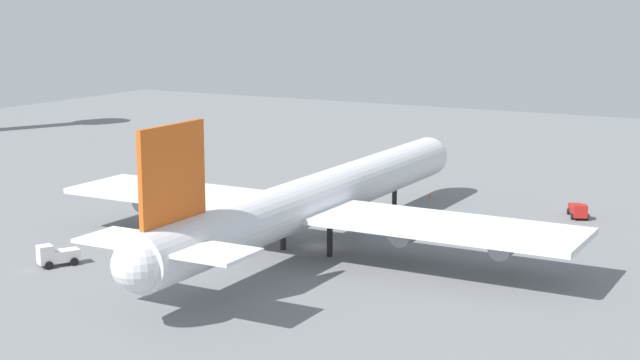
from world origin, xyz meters
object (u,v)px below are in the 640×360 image
at_px(safety_cone_nose, 430,196).
at_px(cargo_airplane, 317,199).
at_px(maintenance_van, 578,210).
at_px(fuel_truck, 57,255).

bearing_deg(safety_cone_nose, cargo_airplane, 178.76).
height_order(cargo_airplane, maintenance_van, cargo_airplane).
bearing_deg(fuel_truck, safety_cone_nose, -22.39).
bearing_deg(cargo_airplane, fuel_truck, 134.14).
relative_size(fuel_truck, safety_cone_nose, 7.40).
distance_m(fuel_truck, safety_cone_nose, 59.31).
height_order(maintenance_van, safety_cone_nose, maintenance_van).
xyz_separation_m(cargo_airplane, fuel_truck, (-21.22, 21.86, -4.84)).
height_order(cargo_airplane, safety_cone_nose, cargo_airplane).
xyz_separation_m(cargo_airplane, maintenance_van, (31.41, -23.60, -5.05)).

